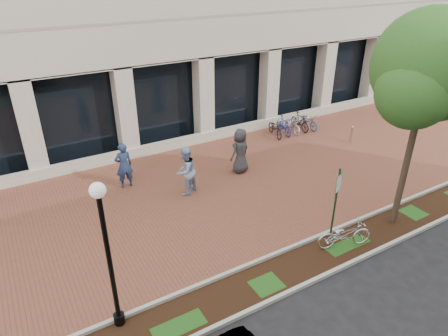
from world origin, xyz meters
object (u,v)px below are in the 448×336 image
locked_bicycle (344,234)px  parking_sign (336,198)px  street_tree (428,73)px  pedestrian_mid (185,171)px  pedestrian_right (240,151)px  lamppost (108,251)px  bike_rack_cluster (292,124)px  pedestrian_left (124,166)px  bollard (351,134)px

locked_bicycle → parking_sign: bearing=46.7°
locked_bicycle → street_tree: bearing=-69.0°
pedestrian_mid → pedestrian_right: pedestrian_mid is taller
lamppost → parking_sign: bearing=-2.1°
parking_sign → locked_bicycle: size_ratio=1.50×
lamppost → bike_rack_cluster: bearing=33.5°
lamppost → bike_rack_cluster: size_ratio=1.38×
lamppost → bike_rack_cluster: 14.42m
street_tree → locked_bicycle: (-2.61, -0.14, -4.81)m
parking_sign → street_tree: size_ratio=0.38×
pedestrian_left → parking_sign: bearing=123.3°
locked_bicycle → bollard: (6.50, 5.93, -0.03)m
street_tree → pedestrian_right: street_tree is taller
pedestrian_right → street_tree: bearing=99.1°
parking_sign → pedestrian_left: size_ratio=1.41×
pedestrian_left → pedestrian_right: bearing=165.1°
pedestrian_left → bollard: pedestrian_left is taller
parking_sign → pedestrian_right: parking_sign is taller
parking_sign → pedestrian_right: size_ratio=1.37×
pedestrian_mid → bike_rack_cluster: pedestrian_mid is taller
bike_rack_cluster → lamppost: bearing=-139.0°
locked_bicycle → pedestrian_mid: bearing=45.6°
pedestrian_right → bike_rack_cluster: bearing=-168.6°
lamppost → pedestrian_left: 7.21m
pedestrian_left → bollard: (11.31, -1.38, -0.52)m
lamppost → street_tree: size_ratio=0.57×
lamppost → pedestrian_left: bearing=70.5°
bollard → street_tree: bearing=-123.9°
locked_bicycle → lamppost: bearing=103.0°
parking_sign → street_tree: 4.56m
bollard → bike_rack_cluster: bearing=123.9°
lamppost → bollard: lamppost is taller
parking_sign → bike_rack_cluster: 9.62m
parking_sign → lamppost: (-6.97, 0.26, 0.62)m
locked_bicycle → pedestrian_right: size_ratio=0.92×
bollard → pedestrian_right: bearing=178.7°
lamppost → bollard: bearing=21.2°
pedestrian_mid → street_tree: bearing=106.5°
lamppost → pedestrian_right: 9.03m
pedestrian_left → locked_bicycle: bearing=123.1°
parking_sign → pedestrian_right: (0.12, 5.70, -0.72)m
bike_rack_cluster → street_tree: bearing=-96.8°
pedestrian_right → bollard: (6.59, -0.14, -0.55)m
pedestrian_left → bike_rack_cluster: (9.57, 1.21, -0.51)m
pedestrian_mid → bollard: size_ratio=2.27×
pedestrian_mid → pedestrian_right: size_ratio=1.00×
street_tree → pedestrian_right: bearing=114.5°
bollard → bike_rack_cluster: bike_rack_cluster is taller
bike_rack_cluster → parking_sign: bearing=-113.8°
street_tree → bike_rack_cluster: (2.14, 8.38, -4.84)m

